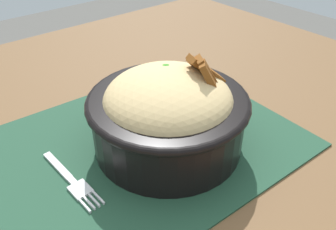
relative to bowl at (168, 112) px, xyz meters
The scene contains 4 objects.
table 0.16m from the bowl, 26.05° to the right, with size 1.23×0.95×0.77m.
placemat 0.08m from the bowl, 31.25° to the right, with size 0.46×0.33×0.00m, color #1E422D.
bowl is the anchor object (origin of this frame).
fork 0.15m from the bowl, ahead, with size 0.02×0.12×0.00m.
Camera 1 is at (0.16, 0.33, 1.08)m, focal length 37.07 mm.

